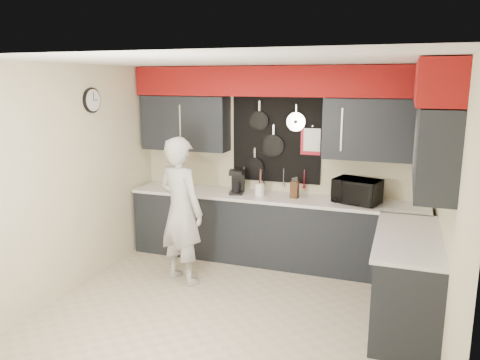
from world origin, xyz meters
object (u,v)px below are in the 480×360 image
at_px(microwave, 357,191).
at_px(person, 181,211).
at_px(knife_block, 294,190).
at_px(coffee_maker, 237,181).
at_px(utensil_crock, 260,189).

xyz_separation_m(microwave, person, (-1.95, -0.96, -0.18)).
height_order(knife_block, person, person).
height_order(microwave, coffee_maker, coffee_maker).
xyz_separation_m(utensil_crock, person, (-0.70, -0.92, -0.11)).
bearing_deg(knife_block, utensil_crock, -172.40).
height_order(microwave, utensil_crock, microwave).
bearing_deg(person, microwave, -133.03).
relative_size(utensil_crock, person, 0.09).
height_order(coffee_maker, person, person).
bearing_deg(utensil_crock, microwave, 1.68).
distance_m(microwave, utensil_crock, 1.25).
distance_m(coffee_maker, person, 1.02).
height_order(knife_block, utensil_crock, knife_block).
relative_size(microwave, coffee_maker, 1.69).
relative_size(coffee_maker, person, 0.18).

